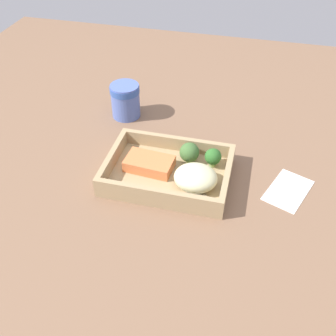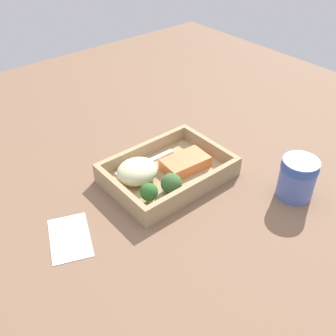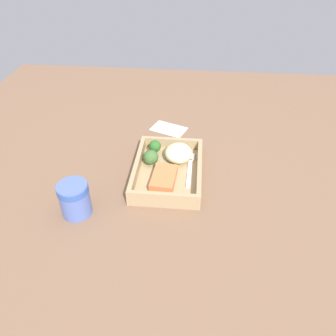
% 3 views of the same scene
% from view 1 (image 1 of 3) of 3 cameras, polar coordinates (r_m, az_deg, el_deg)
% --- Properties ---
extents(ground_plane, '(1.60, 1.60, 0.02)m').
position_cam_1_polar(ground_plane, '(0.86, 0.00, -1.87)').
color(ground_plane, brown).
extents(takeout_tray, '(0.26, 0.19, 0.01)m').
position_cam_1_polar(takeout_tray, '(0.85, 0.00, -1.08)').
color(takeout_tray, tan).
rests_on(takeout_tray, ground_plane).
extents(tray_rim, '(0.26, 0.19, 0.03)m').
position_cam_1_polar(tray_rim, '(0.83, 0.00, 0.07)').
color(tray_rim, tan).
rests_on(tray_rim, takeout_tray).
extents(salmon_fillet, '(0.11, 0.07, 0.02)m').
position_cam_1_polar(salmon_fillet, '(0.85, -2.72, 0.64)').
color(salmon_fillet, '#E27642').
rests_on(salmon_fillet, takeout_tray).
extents(mashed_potatoes, '(0.09, 0.08, 0.05)m').
position_cam_1_polar(mashed_potatoes, '(0.80, 4.03, -1.41)').
color(mashed_potatoes, beige).
rests_on(mashed_potatoes, takeout_tray).
extents(broccoli_floret_1, '(0.04, 0.04, 0.05)m').
position_cam_1_polar(broccoli_floret_1, '(0.86, 3.12, 2.26)').
color(broccoli_floret_1, '#87AD60').
rests_on(broccoli_floret_1, takeout_tray).
extents(broccoli_floret_2, '(0.04, 0.04, 0.04)m').
position_cam_1_polar(broccoli_floret_2, '(0.85, 6.55, 1.61)').
color(broccoli_floret_2, '#809F5A').
rests_on(broccoli_floret_2, takeout_tray).
extents(fork, '(0.16, 0.02, 0.00)m').
position_cam_1_polar(fork, '(0.79, 0.66, -3.75)').
color(fork, white).
rests_on(fork, takeout_tray).
extents(paper_cup, '(0.08, 0.08, 0.09)m').
position_cam_1_polar(paper_cup, '(1.03, -6.21, 9.94)').
color(paper_cup, '#5169B5').
rests_on(paper_cup, ground_plane).
extents(receipt_slip, '(0.11, 0.13, 0.00)m').
position_cam_1_polar(receipt_slip, '(0.86, 17.04, -3.09)').
color(receipt_slip, white).
rests_on(receipt_slip, ground_plane).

